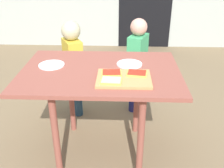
# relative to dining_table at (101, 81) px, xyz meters

# --- Properties ---
(ground_plane) EXTENTS (16.00, 16.00, 0.00)m
(ground_plane) POSITION_rel_dining_table_xyz_m (0.00, 0.00, -0.67)
(ground_plane) COLOR #80684A
(dining_table) EXTENTS (1.17, 0.80, 0.77)m
(dining_table) POSITION_rel_dining_table_xyz_m (0.00, 0.00, 0.00)
(dining_table) COLOR brown
(dining_table) RESTS_ON ground
(cutting_board) EXTENTS (0.37, 0.28, 0.02)m
(cutting_board) POSITION_rel_dining_table_xyz_m (0.17, -0.16, 0.10)
(cutting_board) COLOR tan
(cutting_board) RESTS_ON dining_table
(pizza_slice_far_right) EXTENTS (0.15, 0.12, 0.01)m
(pizza_slice_far_right) POSITION_rel_dining_table_xyz_m (0.26, -0.10, 0.12)
(pizza_slice_far_right) COLOR gold
(pizza_slice_far_right) RESTS_ON cutting_board
(pizza_slice_near_left) EXTENTS (0.14, 0.11, 0.01)m
(pizza_slice_near_left) POSITION_rel_dining_table_xyz_m (0.09, -0.22, 0.12)
(pizza_slice_near_left) COLOR gold
(pizza_slice_near_left) RESTS_ON cutting_board
(pizza_slice_far_left) EXTENTS (0.14, 0.11, 0.01)m
(pizza_slice_far_left) POSITION_rel_dining_table_xyz_m (0.09, -0.10, 0.12)
(pizza_slice_far_left) COLOR gold
(pizza_slice_far_left) RESTS_ON cutting_board
(plate_white_right) EXTENTS (0.20, 0.20, 0.01)m
(plate_white_right) POSITION_rel_dining_table_xyz_m (0.22, 0.11, 0.10)
(plate_white_right) COLOR white
(plate_white_right) RESTS_ON dining_table
(plate_white_left) EXTENTS (0.20, 0.20, 0.01)m
(plate_white_left) POSITION_rel_dining_table_xyz_m (-0.38, 0.07, 0.10)
(plate_white_left) COLOR white
(plate_white_left) RESTS_ON dining_table
(child_left) EXTENTS (0.23, 0.28, 0.98)m
(child_left) POSITION_rel_dining_table_xyz_m (-0.32, 0.62, -0.11)
(child_left) COLOR #233E51
(child_left) RESTS_ON ground
(child_right) EXTENTS (0.22, 0.28, 0.98)m
(child_right) POSITION_rel_dining_table_xyz_m (0.31, 0.72, -0.11)
(child_right) COLOR navy
(child_right) RESTS_ON ground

